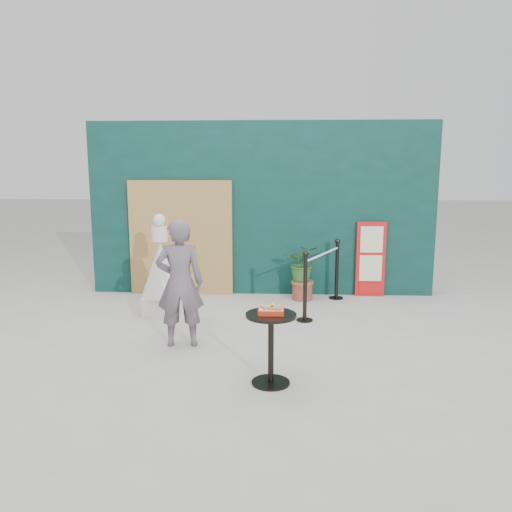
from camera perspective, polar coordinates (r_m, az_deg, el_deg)
ground at (r=6.04m, az=-0.57°, el=-11.40°), size 60.00×60.00×0.00m
back_wall at (r=8.79m, az=0.62°, el=5.42°), size 6.00×0.30×3.00m
bamboo_fence at (r=8.81m, az=-8.58°, el=2.04°), size 1.80×0.08×2.00m
woman at (r=6.25m, az=-8.69°, el=-3.06°), size 0.63×0.46×1.61m
menu_board at (r=8.84m, az=12.96°, el=-0.37°), size 0.50×0.07×1.30m
statue at (r=7.72m, az=-10.81°, el=-1.97°), size 0.60×0.60×1.53m
cafe_table at (r=5.16m, az=1.72°, el=-9.29°), size 0.52×0.52×0.75m
food_basket at (r=5.07m, az=1.76°, el=-6.20°), size 0.26×0.19×0.11m
planter at (r=8.42m, az=5.35°, el=-1.38°), size 0.55×0.48×0.94m
stanchion_barrier at (r=7.92m, az=7.58°, el=-2.55°), size 0.84×1.54×1.03m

